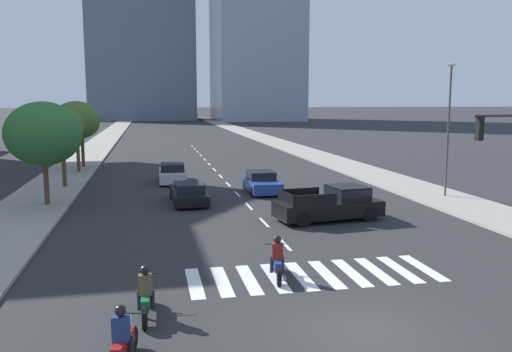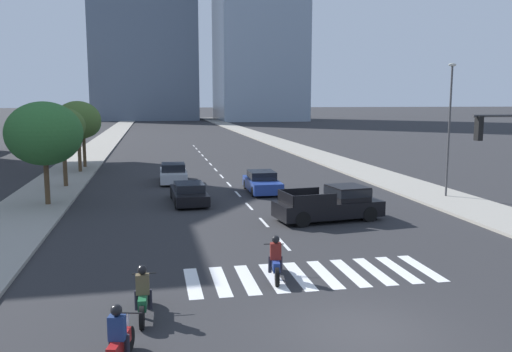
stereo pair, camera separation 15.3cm
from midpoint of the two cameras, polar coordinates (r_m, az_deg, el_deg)
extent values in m
plane|color=#28282B|center=(14.52, 11.52, -16.03)|extent=(800.00, 800.00, 0.00)
cube|color=gray|center=(45.88, 10.66, 0.73)|extent=(4.00, 260.00, 0.15)
cube|color=gray|center=(43.07, -20.01, -0.10)|extent=(4.00, 260.00, 0.15)
cube|color=silver|center=(17.76, -6.85, -11.32)|extent=(0.45, 3.00, 0.01)
cube|color=silver|center=(17.85, -3.91, -11.18)|extent=(0.45, 3.00, 0.01)
cube|color=silver|center=(17.98, -1.01, -11.02)|extent=(0.45, 3.00, 0.01)
cube|color=silver|center=(18.15, 1.83, -10.83)|extent=(0.45, 3.00, 0.01)
cube|color=silver|center=(18.37, 4.62, -10.62)|extent=(0.45, 3.00, 0.01)
cube|color=silver|center=(18.62, 7.33, -10.39)|extent=(0.45, 3.00, 0.01)
cube|color=silver|center=(18.92, 9.95, -10.15)|extent=(0.45, 3.00, 0.01)
cube|color=silver|center=(19.25, 12.48, -9.90)|extent=(0.45, 3.00, 0.01)
cube|color=silver|center=(19.62, 14.92, -9.63)|extent=(0.45, 3.00, 0.01)
cube|color=silver|center=(20.03, 17.27, -9.36)|extent=(0.45, 3.00, 0.01)
cube|color=silver|center=(22.17, 2.88, -7.29)|extent=(0.14, 2.00, 0.01)
cube|color=silver|center=(25.94, 0.70, -4.99)|extent=(0.14, 2.00, 0.01)
cube|color=silver|center=(29.78, -0.91, -3.27)|extent=(0.14, 2.00, 0.01)
cube|color=silver|center=(33.65, -2.15, -1.94)|extent=(0.14, 2.00, 0.01)
cube|color=silver|center=(37.55, -3.13, -0.88)|extent=(0.14, 2.00, 0.01)
cube|color=silver|center=(41.47, -3.92, -0.03)|extent=(0.14, 2.00, 0.01)
cube|color=silver|center=(45.40, -4.58, 0.68)|extent=(0.14, 2.00, 0.01)
cube|color=silver|center=(49.34, -5.13, 1.27)|extent=(0.14, 2.00, 0.01)
cube|color=silver|center=(53.29, -5.60, 1.78)|extent=(0.14, 2.00, 0.01)
cube|color=silver|center=(57.25, -6.01, 2.22)|extent=(0.14, 2.00, 0.01)
cube|color=silver|center=(61.22, -6.36, 2.60)|extent=(0.14, 2.00, 0.01)
cube|color=silver|center=(65.18, -6.67, 2.93)|extent=(0.14, 2.00, 0.01)
cube|color=silver|center=(69.16, -6.95, 3.22)|extent=(0.14, 2.00, 0.01)
cylinder|color=black|center=(18.76, 1.83, -9.24)|extent=(0.21, 0.61, 0.60)
cylinder|color=black|center=(17.30, 2.23, -10.77)|extent=(0.21, 0.61, 0.60)
cube|color=navy|center=(17.96, 2.03, -9.30)|extent=(0.41, 1.25, 0.32)
cylinder|color=#B2B2B7|center=(18.58, 1.86, -8.45)|extent=(0.11, 0.32, 0.67)
cylinder|color=black|center=(18.52, 1.85, -7.31)|extent=(0.70, 0.14, 0.04)
cube|color=maroon|center=(17.74, 2.06, -8.06)|extent=(0.39, 0.29, 0.55)
sphere|color=black|center=(17.63, 2.07, -6.80)|extent=(0.26, 0.26, 0.26)
cylinder|color=black|center=(17.96, 1.45, -9.47)|extent=(0.14, 0.14, 0.55)
cylinder|color=black|center=(17.99, 2.61, -9.44)|extent=(0.14, 0.14, 0.55)
cylinder|color=black|center=(13.48, -13.46, -16.68)|extent=(0.26, 0.61, 0.60)
cube|color=maroon|center=(12.75, -14.43, -17.13)|extent=(0.50, 1.19, 0.32)
cylinder|color=#B2B2B7|center=(13.27, -13.62, -15.68)|extent=(0.13, 0.32, 0.67)
cylinder|color=black|center=(13.17, -13.62, -14.12)|extent=(0.69, 0.20, 0.04)
cube|color=navy|center=(12.49, -14.64, -15.51)|extent=(0.41, 0.32, 0.55)
sphere|color=black|center=(12.33, -14.71, -13.78)|extent=(0.26, 0.26, 0.26)
cylinder|color=black|center=(12.82, -15.23, -17.25)|extent=(0.15, 0.15, 0.55)
cylinder|color=black|center=(12.72, -13.61, -17.40)|extent=(0.15, 0.15, 0.55)
cylinder|color=black|center=(16.10, -11.86, -12.41)|extent=(0.14, 0.60, 0.60)
cylinder|color=black|center=(14.57, -12.16, -14.68)|extent=(0.14, 0.60, 0.60)
cube|color=#1E6038|center=(15.25, -12.02, -12.72)|extent=(0.27, 1.33, 0.32)
cylinder|color=#B2B2B7|center=(15.91, -11.91, -11.52)|extent=(0.07, 0.32, 0.67)
cylinder|color=black|center=(15.83, -11.94, -10.20)|extent=(0.70, 0.06, 0.04)
cube|color=brown|center=(15.01, -12.09, -11.30)|extent=(0.37, 0.25, 0.55)
sphere|color=black|center=(14.88, -12.14, -9.83)|extent=(0.26, 0.26, 0.26)
cylinder|color=black|center=(15.28, -12.71, -12.90)|extent=(0.12, 0.12, 0.55)
cylinder|color=black|center=(15.26, -11.33, -12.89)|extent=(0.12, 0.12, 0.55)
cube|color=black|center=(26.51, 7.59, -3.47)|extent=(5.49, 2.72, 0.75)
cube|color=black|center=(26.86, 9.63, -1.78)|extent=(1.92, 2.07, 0.70)
cube|color=black|center=(26.85, 9.63, -1.61)|extent=(1.95, 2.11, 0.39)
cube|color=black|center=(26.76, 4.47, -1.89)|extent=(2.20, 0.38, 0.55)
cube|color=black|center=(25.03, 6.25, -2.62)|extent=(2.20, 0.38, 0.55)
cube|color=black|center=(25.46, 3.07, -2.40)|extent=(0.35, 1.93, 0.55)
cylinder|color=black|center=(28.16, 10.01, -3.28)|extent=(0.79, 0.36, 0.76)
cylinder|color=black|center=(26.63, 11.91, -3.99)|extent=(0.79, 0.36, 0.76)
cylinder|color=black|center=(26.63, 3.26, -3.83)|extent=(0.79, 0.36, 0.76)
cylinder|color=black|center=(25.00, 4.85, -4.64)|extent=(0.79, 0.36, 0.76)
cube|color=#B7BABF|center=(38.77, -9.07, 0.07)|extent=(1.95, 4.60, 0.70)
cube|color=black|center=(38.46, -9.08, 0.93)|extent=(1.68, 2.08, 0.54)
cylinder|color=black|center=(40.33, -10.31, 0.08)|extent=(0.23, 0.64, 0.64)
cylinder|color=black|center=(40.36, -7.92, 0.14)|extent=(0.23, 0.64, 0.64)
cylinder|color=black|center=(37.25, -10.30, -0.58)|extent=(0.23, 0.64, 0.64)
cylinder|color=black|center=(37.29, -7.71, -0.52)|extent=(0.23, 0.64, 0.64)
cube|color=navy|center=(34.21, 0.48, -0.93)|extent=(1.89, 4.49, 0.67)
cube|color=black|center=(34.34, 0.41, 0.11)|extent=(1.64, 2.03, 0.51)
cylinder|color=black|center=(32.95, 2.43, -1.60)|extent=(0.23, 0.64, 0.64)
cylinder|color=black|center=(32.61, -0.43, -1.69)|extent=(0.23, 0.64, 0.64)
cylinder|color=black|center=(35.88, 1.31, -0.79)|extent=(0.23, 0.64, 0.64)
cylinder|color=black|center=(35.57, -1.32, -0.87)|extent=(0.23, 0.64, 0.64)
cube|color=black|center=(30.98, -7.39, -2.04)|extent=(2.01, 4.82, 0.58)
cube|color=black|center=(30.66, -7.36, -1.17)|extent=(1.69, 2.20, 0.46)
cylinder|color=black|center=(32.52, -9.15, -1.83)|extent=(0.24, 0.65, 0.64)
cylinder|color=black|center=(32.68, -6.26, -1.72)|extent=(0.24, 0.65, 0.64)
cylinder|color=black|center=(29.35, -8.65, -2.90)|extent=(0.24, 0.65, 0.64)
cylinder|color=black|center=(29.53, -5.45, -2.77)|extent=(0.24, 0.65, 0.64)
cube|color=black|center=(21.12, 22.66, 4.75)|extent=(0.20, 0.28, 0.90)
sphere|color=red|center=(21.10, 22.70, 5.56)|extent=(0.18, 0.18, 0.18)
sphere|color=orange|center=(21.12, 22.66, 4.75)|extent=(0.18, 0.18, 0.18)
sphere|color=green|center=(21.13, 22.61, 3.94)|extent=(0.18, 0.18, 0.18)
cylinder|color=#3F3F42|center=(33.76, 19.80, 4.45)|extent=(0.12, 0.12, 7.69)
ellipsoid|color=beige|center=(33.77, 20.13, 11.14)|extent=(0.50, 0.24, 0.20)
cylinder|color=#4C3823|center=(31.65, -21.71, -0.80)|extent=(0.28, 0.28, 2.28)
ellipsoid|color=#2D662D|center=(31.37, -21.98, 4.24)|extent=(4.12, 4.12, 3.50)
cylinder|color=#4C3823|center=(37.85, -20.03, 1.13)|extent=(0.28, 0.28, 2.88)
ellipsoid|color=#426028|center=(37.65, -20.23, 5.06)|extent=(2.90, 2.90, 2.46)
cylinder|color=#4C3823|center=(45.21, -18.63, 2.15)|extent=(0.28, 0.28, 2.69)
ellipsoid|color=#426028|center=(45.02, -18.80, 5.68)|extent=(3.61, 3.61, 3.07)
cylinder|color=#4C3823|center=(48.34, -18.17, 2.46)|extent=(0.28, 0.28, 2.57)
ellipsoid|color=#2D662D|center=(48.17, -18.30, 5.40)|extent=(3.00, 3.00, 2.55)
camera|label=1|loc=(0.08, -90.16, -0.02)|focal=37.28mm
camera|label=2|loc=(0.08, 89.84, 0.02)|focal=37.28mm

